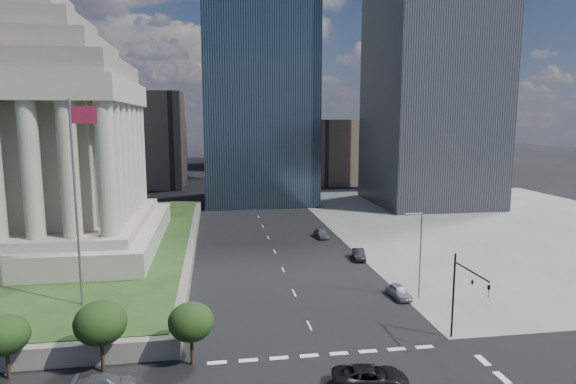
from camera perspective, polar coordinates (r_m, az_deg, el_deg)
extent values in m
plane|color=black|center=(125.64, -4.62, -0.61)|extent=(500.00, 500.00, 0.00)
cube|color=slate|center=(102.07, 24.01, -3.45)|extent=(68.00, 90.00, 0.03)
cylinder|color=slate|center=(50.15, -23.84, -1.39)|extent=(0.24, 0.24, 20.00)
cube|color=maroon|center=(49.21, -23.08, 8.43)|extent=(2.40, 0.05, 1.60)
cube|color=black|center=(119.66, -3.63, 13.36)|extent=(26.00, 26.00, 60.00)
cube|color=brown|center=(159.38, 6.12, 4.92)|extent=(20.00, 30.00, 20.00)
cube|color=brown|center=(155.29, -16.68, 6.00)|extent=(24.00, 30.00, 28.00)
cylinder|color=black|center=(47.42, 19.00, -11.55)|extent=(0.18, 0.18, 8.00)
cylinder|color=black|center=(44.15, 20.87, -8.78)|extent=(0.14, 5.50, 0.14)
cube|color=black|center=(42.15, 22.68, -10.84)|extent=(0.30, 0.30, 1.10)
cylinder|color=slate|center=(55.66, 15.41, -7.32)|extent=(0.16, 0.16, 10.00)
cylinder|color=slate|center=(54.20, 14.74, -2.50)|extent=(1.80, 0.12, 0.12)
cube|color=slate|center=(53.87, 13.86, -2.64)|extent=(0.50, 0.22, 0.14)
imported|color=black|center=(39.17, 9.73, -20.80)|extent=(3.30, 6.02, 1.60)
imported|color=#4E5054|center=(40.39, -20.78, -20.51)|extent=(4.61, 1.95, 1.33)
imported|color=#93969B|center=(56.89, 13.03, -11.41)|extent=(4.32, 1.94, 1.44)
imported|color=black|center=(70.65, 8.39, -7.32)|extent=(2.26, 4.58, 1.45)
imported|color=slate|center=(82.48, 3.99, -4.90)|extent=(4.61, 2.02, 1.55)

